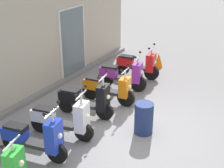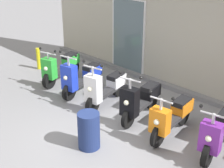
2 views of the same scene
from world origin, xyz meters
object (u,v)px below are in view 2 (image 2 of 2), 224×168
(scooter_orange, at_px, (172,116))
(curb_bollard, at_px, (38,59))
(scooter_blue, at_px, (81,77))
(scooter_purple, at_px, (218,132))
(scooter_green, at_px, (61,67))
(scooter_white, at_px, (105,87))
(trash_bin, at_px, (89,130))
(scooter_black, at_px, (140,100))

(scooter_orange, xyz_separation_m, curb_bollard, (-5.33, 0.23, -0.11))
(scooter_blue, bearing_deg, scooter_purple, 1.51)
(scooter_blue, bearing_deg, curb_bollard, 174.50)
(scooter_green, relative_size, scooter_white, 1.00)
(scooter_green, distance_m, scooter_blue, 1.05)
(scooter_green, relative_size, scooter_blue, 1.02)
(scooter_green, distance_m, scooter_purple, 5.01)
(trash_bin, bearing_deg, scooter_orange, 59.17)
(scooter_black, height_order, trash_bin, scooter_black)
(scooter_blue, relative_size, scooter_white, 0.98)
(scooter_orange, height_order, curb_bollard, scooter_orange)
(scooter_orange, relative_size, trash_bin, 2.06)
(scooter_black, xyz_separation_m, curb_bollard, (-4.38, 0.14, -0.14))
(scooter_black, height_order, curb_bollard, scooter_black)
(scooter_blue, bearing_deg, scooter_black, 2.43)
(scooter_green, xyz_separation_m, scooter_blue, (1.05, -0.12, 0.03))
(scooter_blue, height_order, scooter_purple, scooter_blue)
(scooter_blue, xyz_separation_m, scooter_white, (0.92, 0.00, -0.02))
(scooter_green, bearing_deg, scooter_orange, -1.63)
(scooter_purple, height_order, trash_bin, scooter_purple)
(scooter_white, relative_size, scooter_black, 1.03)
(scooter_white, height_order, scooter_purple, scooter_white)
(scooter_green, xyz_separation_m, scooter_orange, (3.99, -0.11, 0.00))
(scooter_orange, bearing_deg, curb_bollard, 177.57)
(scooter_blue, relative_size, trash_bin, 2.01)
(scooter_orange, xyz_separation_m, scooter_purple, (1.01, 0.10, 0.01))
(scooter_blue, xyz_separation_m, curb_bollard, (-2.38, 0.23, -0.14))
(scooter_white, distance_m, scooter_orange, 2.02)
(scooter_white, xyz_separation_m, scooter_black, (1.08, 0.08, 0.01))
(scooter_blue, distance_m, curb_bollard, 2.39)
(scooter_white, distance_m, scooter_purple, 3.04)
(scooter_white, bearing_deg, scooter_black, 4.42)
(scooter_green, bearing_deg, scooter_blue, -6.39)
(scooter_black, bearing_deg, scooter_orange, -4.91)
(curb_bollard, bearing_deg, trash_bin, -21.76)
(scooter_black, bearing_deg, scooter_purple, 0.57)
(scooter_white, relative_size, curb_bollard, 2.27)
(scooter_green, height_order, curb_bollard, scooter_green)
(scooter_orange, distance_m, trash_bin, 1.79)
(scooter_black, relative_size, trash_bin, 2.00)
(scooter_black, xyz_separation_m, trash_bin, (0.03, -1.62, -0.10))
(scooter_white, bearing_deg, scooter_orange, 0.06)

